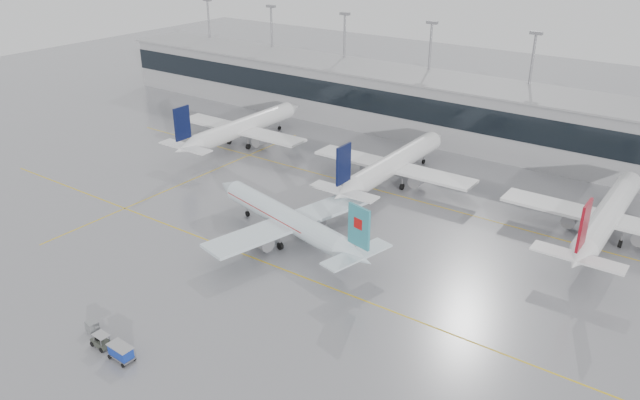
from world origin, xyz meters
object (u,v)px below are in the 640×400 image
Objects in this scene: air_canada_jet at (289,220)px; baggage_tug at (101,342)px; baggage_cart at (121,352)px; gse_unit at (92,326)px.

air_canada_jet is 9.86× the size of baggage_tug.
baggage_cart is at bearing 107.17° from air_canada_jet.
baggage_cart reaches higher than baggage_tug.
air_canada_jet is 11.48× the size of baggage_cart.
air_canada_jet is 27.45× the size of gse_unit.
baggage_tug is 1.16× the size of baggage_cart.
baggage_cart is at bearing 0.00° from baggage_tug.
gse_unit is at bearing 171.19° from baggage_cart.
air_canada_jet reaches higher than baggage_cart.
gse_unit is at bearing 94.40° from air_canada_jet.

